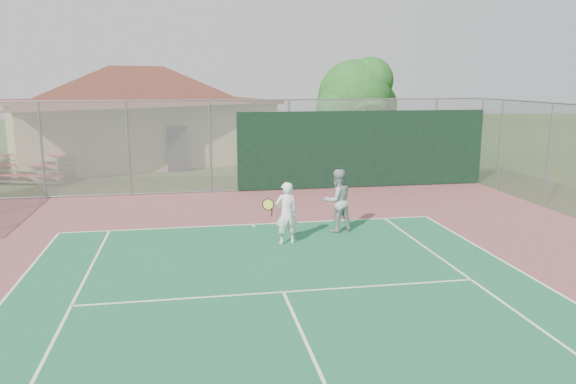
% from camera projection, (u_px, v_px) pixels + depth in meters
% --- Properties ---
extents(back_fence, '(20.08, 0.11, 3.53)m').
position_uv_depth(back_fence, '(292.00, 148.00, 21.65)').
color(back_fence, gray).
rests_on(back_fence, ground).
extents(side_fence_right, '(0.08, 9.00, 3.50)m').
position_uv_depth(side_fence_right, '(549.00, 156.00, 18.66)').
color(side_fence_right, gray).
rests_on(side_fence_right, ground).
extents(clubhouse, '(15.62, 12.80, 5.81)m').
position_uv_depth(clubhouse, '(138.00, 105.00, 29.23)').
color(clubhouse, tan).
rests_on(clubhouse, ground).
extents(bleachers, '(3.42, 2.49, 1.12)m').
position_uv_depth(bleachers, '(33.00, 168.00, 23.53)').
color(bleachers, '#AB3227').
rests_on(bleachers, ground).
extents(tree, '(3.71, 3.52, 5.18)m').
position_uv_depth(tree, '(357.00, 100.00, 23.79)').
color(tree, '#362413').
rests_on(tree, ground).
extents(player_white_front, '(1.01, 0.66, 1.64)m').
position_uv_depth(player_white_front, '(286.00, 213.00, 14.63)').
color(player_white_front, white).
rests_on(player_white_front, ground).
extents(player_grey_back, '(1.02, 0.90, 1.78)m').
position_uv_depth(player_grey_back, '(337.00, 201.00, 15.82)').
color(player_grey_back, '#9FA1A4').
rests_on(player_grey_back, ground).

